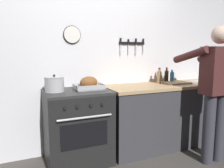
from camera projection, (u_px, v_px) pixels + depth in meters
name	position (u px, v px, depth m)	size (l,w,h in m)	color
wall_back	(85.00, 56.00, 3.00)	(6.00, 0.13, 2.60)	silver
counter_block	(171.00, 113.00, 3.28)	(2.03, 0.65, 0.90)	#38383D
stove	(77.00, 126.00, 2.71)	(0.76, 0.67, 0.90)	black
person_cook	(215.00, 86.00, 2.65)	(0.51, 0.63, 1.66)	#383842
roasting_pan	(89.00, 84.00, 2.71)	(0.35, 0.26, 0.16)	#B7B7BC
stock_pot	(54.00, 84.00, 2.56)	(0.23, 0.23, 0.20)	#B7B7BC
cutting_board	(177.00, 83.00, 3.22)	(0.36, 0.24, 0.02)	tan
bottle_hot_sauce	(160.00, 77.00, 3.36)	(0.05, 0.05, 0.20)	red
bottle_vinegar	(159.00, 77.00, 3.24)	(0.06, 0.06, 0.23)	#997F4C
bottle_dish_soap	(172.00, 77.00, 3.36)	(0.06, 0.06, 0.20)	#338CCC
bottle_soy_sauce	(166.00, 76.00, 3.37)	(0.06, 0.06, 0.22)	black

